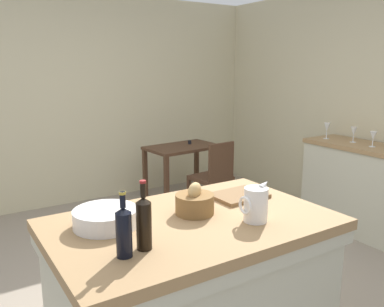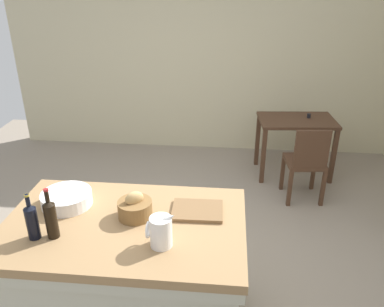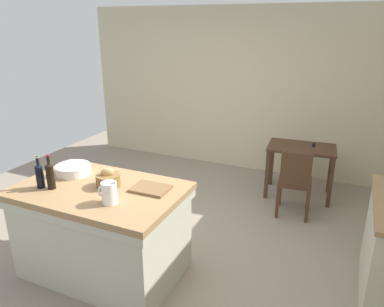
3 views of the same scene
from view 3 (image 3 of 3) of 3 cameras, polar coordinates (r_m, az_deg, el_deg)
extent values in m
plane|color=gray|center=(4.25, -4.25, -13.52)|extent=(6.76, 6.76, 0.00)
cube|color=beige|center=(6.05, 7.32, 9.80)|extent=(5.32, 0.12, 2.60)
cube|color=#99754C|center=(3.48, -14.36, -5.68)|extent=(1.54, 0.98, 0.06)
cube|color=#BCBAA3|center=(3.51, -14.26, -6.71)|extent=(1.52, 0.96, 0.08)
cube|color=#BCBAA3|center=(3.69, -13.76, -12.03)|extent=(1.46, 0.90, 0.84)
cube|color=#472D1E|center=(5.23, 16.80, 0.88)|extent=(0.94, 0.63, 0.04)
cube|color=#472D1E|center=(5.15, 11.64, -3.29)|extent=(0.05, 0.05, 0.70)
cube|color=#472D1E|center=(5.13, 20.85, -4.35)|extent=(0.05, 0.05, 0.70)
cube|color=#472D1E|center=(5.61, 12.37, -1.43)|extent=(0.05, 0.05, 0.70)
cube|color=#472D1E|center=(5.58, 20.83, -2.39)|extent=(0.05, 0.05, 0.70)
cylinder|color=black|center=(5.26, 18.51, 1.31)|extent=(0.04, 0.04, 0.05)
cube|color=#472D1E|center=(4.78, 15.80, -4.25)|extent=(0.44, 0.44, 0.04)
cube|color=#472D1E|center=(4.52, 15.95, -2.45)|extent=(0.36, 0.07, 0.42)
cube|color=#472D1E|center=(5.04, 17.72, -6.11)|extent=(0.04, 0.04, 0.42)
cube|color=#472D1E|center=(5.04, 13.63, -5.67)|extent=(0.04, 0.04, 0.42)
cube|color=#472D1E|center=(4.71, 17.61, -7.94)|extent=(0.04, 0.04, 0.42)
cube|color=#472D1E|center=(4.72, 13.23, -7.47)|extent=(0.04, 0.04, 0.42)
cylinder|color=white|center=(3.12, -12.80, -6.03)|extent=(0.13, 0.13, 0.19)
cone|color=white|center=(3.05, -12.06, -4.49)|extent=(0.07, 0.04, 0.06)
torus|color=white|center=(3.16, -13.91, -5.61)|extent=(0.02, 0.10, 0.10)
cylinder|color=white|center=(3.83, -18.08, -2.40)|extent=(0.34, 0.34, 0.09)
cylinder|color=brown|center=(3.46, -12.98, -4.13)|extent=(0.22, 0.22, 0.11)
ellipsoid|color=tan|center=(3.43, -13.08, -2.95)|extent=(0.14, 0.12, 0.10)
cube|color=brown|center=(3.34, -6.50, -5.47)|extent=(0.34, 0.26, 0.02)
cylinder|color=black|center=(3.54, -21.25, -3.47)|extent=(0.07, 0.07, 0.22)
cone|color=black|center=(3.49, -21.50, -1.59)|extent=(0.07, 0.07, 0.03)
cylinder|color=black|center=(3.48, -21.61, -0.78)|extent=(0.03, 0.03, 0.08)
cylinder|color=maroon|center=(3.47, -21.68, -0.26)|extent=(0.03, 0.03, 0.01)
cylinder|color=black|center=(3.60, -22.69, -3.42)|extent=(0.07, 0.07, 0.20)
cone|color=black|center=(3.56, -22.93, -1.73)|extent=(0.07, 0.07, 0.02)
cylinder|color=black|center=(3.55, -23.03, -1.01)|extent=(0.03, 0.03, 0.07)
cylinder|color=#B29933|center=(3.54, -23.10, -0.55)|extent=(0.03, 0.03, 0.01)
camera|label=1|loc=(3.27, -52.56, 1.43)|focal=37.57mm
camera|label=2|loc=(1.45, -51.71, 13.71)|focal=36.65mm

